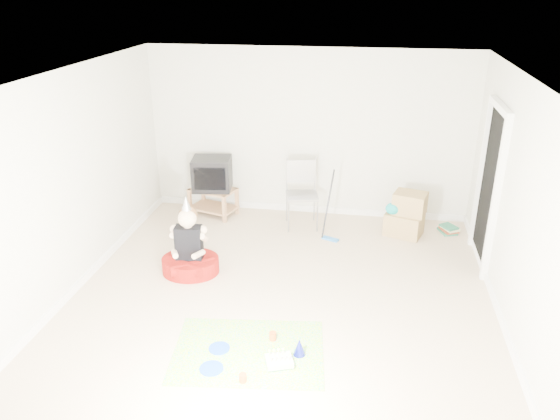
% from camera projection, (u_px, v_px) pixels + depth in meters
% --- Properties ---
extents(ground, '(5.00, 5.00, 0.00)m').
position_uv_depth(ground, '(283.00, 291.00, 6.65)').
color(ground, beige).
rests_on(ground, ground).
extents(doorway_recess, '(0.02, 0.90, 2.05)m').
position_uv_depth(doorway_recess, '(489.00, 190.00, 6.97)').
color(doorway_recess, black).
rests_on(doorway_recess, ground).
extents(tv_stand, '(0.80, 0.63, 0.44)m').
position_uv_depth(tv_stand, '(213.00, 199.00, 8.70)').
color(tv_stand, '#A6744B').
rests_on(tv_stand, ground).
extents(crt_tv, '(0.65, 0.56, 0.51)m').
position_uv_depth(crt_tv, '(212.00, 174.00, 8.53)').
color(crt_tv, black).
rests_on(crt_tv, tv_stand).
extents(folding_chair, '(0.55, 0.54, 1.04)m').
position_uv_depth(folding_chair, '(302.00, 195.00, 8.19)').
color(folding_chair, '#99999E').
rests_on(folding_chair, ground).
extents(cardboard_boxes, '(0.63, 0.54, 0.66)m').
position_uv_depth(cardboard_boxes, '(406.00, 215.00, 7.99)').
color(cardboard_boxes, '#A88651').
rests_on(cardboard_boxes, ground).
extents(floor_mop, '(0.26, 0.32, 0.99)m').
position_uv_depth(floor_mop, '(331.00, 223.00, 7.84)').
color(floor_mop, blue).
rests_on(floor_mop, ground).
extents(book_pile, '(0.29, 0.33, 0.12)m').
position_uv_depth(book_pile, '(449.00, 229.00, 8.16)').
color(book_pile, '#236B4C').
rests_on(book_pile, ground).
extents(seated_woman, '(0.80, 0.80, 1.06)m').
position_uv_depth(seated_woman, '(190.00, 256.00, 6.99)').
color(seated_woman, maroon).
rests_on(seated_woman, ground).
extents(party_mat, '(1.64, 1.27, 0.01)m').
position_uv_depth(party_mat, '(248.00, 351.00, 5.58)').
color(party_mat, '#FF358D').
rests_on(party_mat, ground).
extents(birthday_cake, '(0.31, 0.28, 0.13)m').
position_uv_depth(birthday_cake, '(279.00, 362.00, 5.37)').
color(birthday_cake, silver).
rests_on(birthday_cake, party_mat).
extents(blue_plate_near, '(0.24, 0.24, 0.01)m').
position_uv_depth(blue_plate_near, '(219.00, 348.00, 5.61)').
color(blue_plate_near, blue).
rests_on(blue_plate_near, party_mat).
extents(blue_plate_far, '(0.31, 0.31, 0.01)m').
position_uv_depth(blue_plate_far, '(211.00, 368.00, 5.32)').
color(blue_plate_far, blue).
rests_on(blue_plate_far, party_mat).
extents(orange_cup_near, '(0.10, 0.10, 0.09)m').
position_uv_depth(orange_cup_near, '(273.00, 336.00, 5.73)').
color(orange_cup_near, '#D04C17').
rests_on(orange_cup_near, party_mat).
extents(orange_cup_far, '(0.08, 0.08, 0.08)m').
position_uv_depth(orange_cup_far, '(243.00, 378.00, 5.14)').
color(orange_cup_far, '#D04C17').
rests_on(orange_cup_far, party_mat).
extents(blue_party_hat, '(0.17, 0.17, 0.18)m').
position_uv_depth(blue_party_hat, '(299.00, 347.00, 5.49)').
color(blue_party_hat, '#161CA0').
rests_on(blue_party_hat, party_mat).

